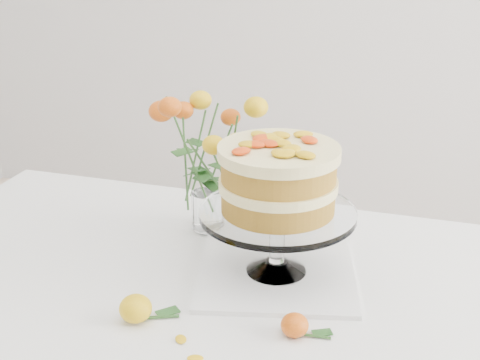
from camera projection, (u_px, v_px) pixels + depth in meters
name	position (u px, v px, depth m)	size (l,w,h in m)	color
table	(221.00, 336.00, 1.23)	(1.43, 0.93, 0.76)	tan
napkin	(276.00, 273.00, 1.28)	(0.29, 0.29, 0.01)	white
cake_stand	(278.00, 186.00, 1.21)	(0.29, 0.29, 0.26)	white
rose_vase	(207.00, 140.00, 1.38)	(0.30, 0.30, 0.35)	white
loose_rose_near	(136.00, 309.00, 1.13)	(0.10, 0.06, 0.05)	yellow
loose_rose_far	(295.00, 325.00, 1.09)	(0.08, 0.05, 0.04)	#BD4A09
stray_petal_a	(135.00, 316.00, 1.14)	(0.03, 0.02, 0.00)	#E3AD0E
stray_petal_b	(181.00, 339.00, 1.08)	(0.03, 0.02, 0.00)	#E3AD0E
stray_petal_c	(195.00, 359.00, 1.03)	(0.03, 0.02, 0.00)	#E3AD0E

